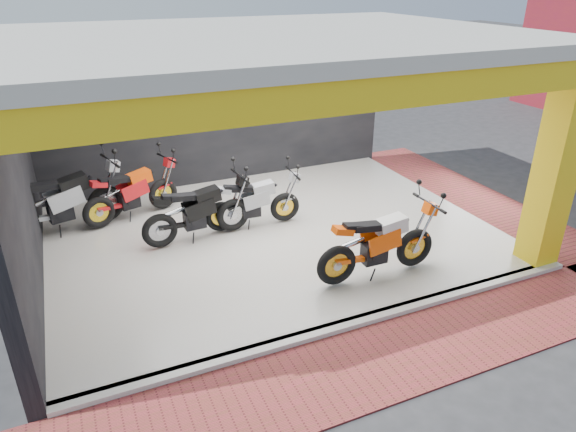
% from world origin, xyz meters
% --- Properties ---
extents(ground, '(80.00, 80.00, 0.00)m').
position_xyz_m(ground, '(0.00, 0.00, 0.00)').
color(ground, '#2D2D30').
rests_on(ground, ground).
extents(showroom_floor, '(8.00, 6.00, 0.10)m').
position_xyz_m(showroom_floor, '(0.00, 2.00, 0.05)').
color(showroom_floor, white).
rests_on(showroom_floor, ground).
extents(showroom_ceiling, '(8.40, 6.40, 0.20)m').
position_xyz_m(showroom_ceiling, '(0.00, 2.00, 3.60)').
color(showroom_ceiling, beige).
rests_on(showroom_ceiling, corner_column).
extents(back_wall, '(8.20, 0.20, 3.50)m').
position_xyz_m(back_wall, '(0.00, 5.10, 1.75)').
color(back_wall, black).
rests_on(back_wall, ground).
extents(left_wall, '(0.20, 6.20, 3.50)m').
position_xyz_m(left_wall, '(-4.10, 2.00, 1.75)').
color(left_wall, black).
rests_on(left_wall, ground).
extents(corner_column, '(0.50, 0.50, 3.50)m').
position_xyz_m(corner_column, '(3.75, -0.75, 1.75)').
color(corner_column, yellow).
rests_on(corner_column, ground).
extents(header_beam_front, '(8.40, 0.30, 0.40)m').
position_xyz_m(header_beam_front, '(0.00, -1.00, 3.30)').
color(header_beam_front, yellow).
rests_on(header_beam_front, corner_column).
extents(header_beam_right, '(0.30, 6.40, 0.40)m').
position_xyz_m(header_beam_right, '(4.00, 2.00, 3.30)').
color(header_beam_right, yellow).
rests_on(header_beam_right, corner_column).
extents(floor_kerb, '(8.00, 0.20, 0.10)m').
position_xyz_m(floor_kerb, '(0.00, -1.02, 0.05)').
color(floor_kerb, white).
rests_on(floor_kerb, ground).
extents(paver_front, '(9.00, 1.40, 0.03)m').
position_xyz_m(paver_front, '(0.00, -1.80, 0.01)').
color(paver_front, maroon).
rests_on(paver_front, ground).
extents(paver_right, '(1.40, 7.00, 0.03)m').
position_xyz_m(paver_right, '(4.80, 2.00, 0.01)').
color(paver_right, maroon).
rests_on(paver_right, ground).
extents(moto_hero, '(2.24, 0.86, 1.36)m').
position_xyz_m(moto_hero, '(1.65, -0.13, 0.78)').
color(moto_hero, '#FF550A').
rests_on(moto_hero, showroom_floor).
extents(moto_row_a, '(2.01, 0.86, 1.20)m').
position_xyz_m(moto_row_a, '(0.39, 2.31, 0.70)').
color(moto_row_a, '#A5A7AD').
rests_on(moto_row_a, showroom_floor).
extents(moto_row_b, '(2.20, 0.95, 1.31)m').
position_xyz_m(moto_row_b, '(-0.67, 2.32, 0.75)').
color(moto_row_b, black).
rests_on(moto_row_b, showroom_floor).
extents(moto_row_c, '(2.24, 1.38, 1.28)m').
position_xyz_m(moto_row_c, '(-1.67, 3.88, 0.74)').
color(moto_row_c, red).
rests_on(moto_row_c, showroom_floor).
extents(moto_row_d, '(2.56, 1.46, 1.48)m').
position_xyz_m(moto_row_d, '(-2.80, 3.71, 0.84)').
color(moto_row_d, '#A6A9AE').
rests_on(moto_row_d, showroom_floor).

